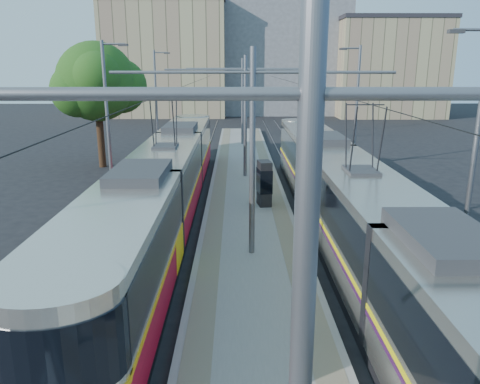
{
  "coord_description": "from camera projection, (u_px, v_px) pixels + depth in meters",
  "views": [
    {
      "loc": [
        -0.55,
        -7.47,
        6.7
      ],
      "look_at": [
        -0.38,
        11.4,
        1.6
      ],
      "focal_mm": 35.0,
      "sensor_mm": 36.0,
      "label": 1
    }
  ],
  "objects": [
    {
      "name": "platform",
      "position": [
        246.0,
        191.0,
        25.33
      ],
      "size": [
        4.0,
        50.0,
        0.3
      ],
      "primitive_type": "cube",
      "color": "gray",
      "rests_on": "ground"
    },
    {
      "name": "tactile_strip_left",
      "position": [
        219.0,
        188.0,
        25.28
      ],
      "size": [
        0.7,
        50.0,
        0.01
      ],
      "primitive_type": "cube",
      "color": "gray",
      "rests_on": "platform"
    },
    {
      "name": "tactile_strip_right",
      "position": [
        273.0,
        188.0,
        25.3
      ],
      "size": [
        0.7,
        50.0,
        0.01
      ],
      "primitive_type": "cube",
      "color": "gray",
      "rests_on": "platform"
    },
    {
      "name": "rails",
      "position": [
        246.0,
        193.0,
        25.36
      ],
      "size": [
        8.71,
        70.0,
        0.03
      ],
      "color": "gray",
      "rests_on": "ground"
    },
    {
      "name": "tram_left",
      "position": [
        167.0,
        183.0,
        20.62
      ],
      "size": [
        2.43,
        28.05,
        5.5
      ],
      "color": "black",
      "rests_on": "ground"
    },
    {
      "name": "tram_right",
      "position": [
        358.0,
        213.0,
        15.88
      ],
      "size": [
        2.43,
        32.38,
        5.5
      ],
      "color": "black",
      "rests_on": "ground"
    },
    {
      "name": "catenary",
      "position": [
        248.0,
        115.0,
        21.44
      ],
      "size": [
        9.2,
        70.0,
        7.0
      ],
      "color": "slate",
      "rests_on": "platform"
    },
    {
      "name": "street_lamps",
      "position": [
        245.0,
        109.0,
        28.14
      ],
      "size": [
        15.18,
        38.22,
        8.0
      ],
      "color": "slate",
      "rests_on": "ground"
    },
    {
      "name": "shelter",
      "position": [
        264.0,
        182.0,
        21.96
      ],
      "size": [
        0.74,
        1.04,
        2.12
      ],
      "rotation": [
        0.0,
        0.0,
        0.16
      ],
      "color": "black",
      "rests_on": "platform"
    },
    {
      "name": "tree",
      "position": [
        103.0,
        83.0,
        30.85
      ],
      "size": [
        5.71,
        5.28,
        8.29
      ],
      "color": "#382314",
      "rests_on": "ground"
    },
    {
      "name": "building_left",
      "position": [
        168.0,
        59.0,
        64.82
      ],
      "size": [
        16.32,
        12.24,
        15.12
      ],
      "color": "tan",
      "rests_on": "ground"
    },
    {
      "name": "building_centre",
      "position": [
        280.0,
        55.0,
        68.64
      ],
      "size": [
        18.36,
        14.28,
        16.49
      ],
      "color": "gray",
      "rests_on": "ground"
    },
    {
      "name": "building_right",
      "position": [
        387.0,
        68.0,
        63.43
      ],
      "size": [
        14.28,
        10.2,
        12.92
      ],
      "color": "tan",
      "rests_on": "ground"
    }
  ]
}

